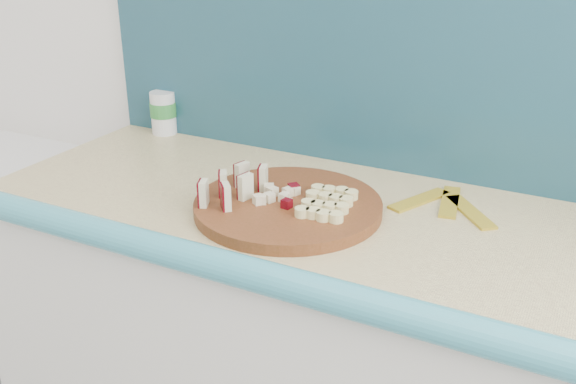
# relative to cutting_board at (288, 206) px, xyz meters

# --- Properties ---
(backsplash) EXTENTS (2.20, 0.02, 0.50)m
(backsplash) POSITION_rel_cutting_board_xyz_m (0.41, 0.33, 0.24)
(backsplash) COLOR teal
(backsplash) RESTS_ON kitchen_counter
(cutting_board) EXTENTS (0.44, 0.44, 0.02)m
(cutting_board) POSITION_rel_cutting_board_xyz_m (0.00, 0.00, 0.00)
(cutting_board) COLOR #4E2A10
(cutting_board) RESTS_ON kitchen_counter
(apple_wedges) EXTENTS (0.09, 0.16, 0.05)m
(apple_wedges) POSITION_rel_cutting_board_xyz_m (-0.11, -0.03, 0.04)
(apple_wedges) COLOR beige
(apple_wedges) RESTS_ON cutting_board
(apple_chunks) EXTENTS (0.06, 0.06, 0.02)m
(apple_chunks) POSITION_rel_cutting_board_xyz_m (-0.02, -0.00, 0.02)
(apple_chunks) COLOR beige
(apple_chunks) RESTS_ON cutting_board
(banana_slices) EXTENTS (0.11, 0.16, 0.02)m
(banana_slices) POSITION_rel_cutting_board_xyz_m (0.08, 0.01, 0.02)
(banana_slices) COLOR #E2D58A
(banana_slices) RESTS_ON cutting_board
(canister) EXTENTS (0.07, 0.07, 0.12)m
(canister) POSITION_rel_cutting_board_xyz_m (-0.55, 0.31, 0.05)
(canister) COLOR silver
(canister) RESTS_ON kitchen_counter
(banana_peel) EXTENTS (0.23, 0.19, 0.01)m
(banana_peel) POSITION_rel_cutting_board_xyz_m (0.29, 0.18, -0.01)
(banana_peel) COLOR gold
(banana_peel) RESTS_ON kitchen_counter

